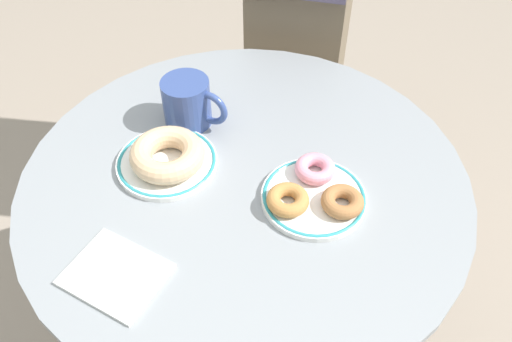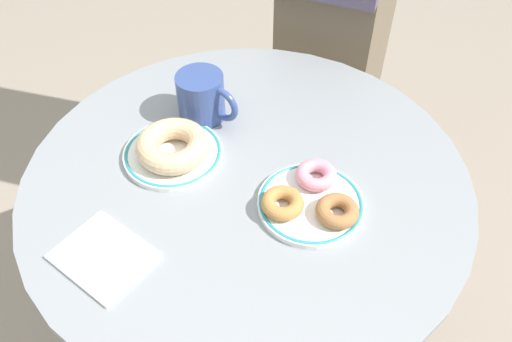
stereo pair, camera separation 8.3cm
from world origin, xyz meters
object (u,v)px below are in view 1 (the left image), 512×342
at_px(cafe_table, 246,252).
at_px(coffee_mug, 189,103).
at_px(plate_left, 167,162).
at_px(donut_old_fashioned, 288,200).
at_px(donut_pink_frosted, 315,169).
at_px(paper_napkin, 116,274).
at_px(donut_cinnamon, 342,202).
at_px(plate_right, 314,197).
at_px(donut_glazed, 167,154).

bearing_deg(cafe_table, coffee_mug, 161.56).
bearing_deg(cafe_table, plate_left, -155.74).
height_order(cafe_table, donut_old_fashioned, donut_old_fashioned).
xyz_separation_m(donut_pink_frosted, paper_napkin, (-0.14, -0.32, -0.02)).
xyz_separation_m(cafe_table, donut_cinnamon, (0.17, 0.02, 0.25)).
bearing_deg(donut_pink_frosted, paper_napkin, -112.92).
height_order(cafe_table, coffee_mug, coffee_mug).
xyz_separation_m(plate_right, donut_cinnamon, (0.05, 0.00, 0.02)).
height_order(cafe_table, donut_pink_frosted, donut_pink_frosted).
xyz_separation_m(donut_glazed, donut_cinnamon, (0.28, 0.08, -0.01)).
relative_size(donut_pink_frosted, coffee_mug, 0.53).
height_order(donut_glazed, paper_napkin, donut_glazed).
relative_size(plate_left, donut_old_fashioned, 2.56).
bearing_deg(donut_glazed, donut_pink_frosted, 28.78).
relative_size(cafe_table, paper_napkin, 5.61).
distance_m(donut_glazed, paper_napkin, 0.22).
height_order(donut_cinnamon, donut_old_fashioned, same).
bearing_deg(coffee_mug, donut_cinnamon, -5.32).
bearing_deg(cafe_table, donut_pink_frosted, 30.92).
distance_m(plate_right, donut_old_fashioned, 0.05).
bearing_deg(coffee_mug, cafe_table, -18.44).
height_order(donut_cinnamon, paper_napkin, donut_cinnamon).
xyz_separation_m(plate_left, donut_glazed, (0.01, -0.00, 0.02)).
height_order(cafe_table, plate_left, plate_left).
bearing_deg(cafe_table, plate_right, 8.57).
distance_m(donut_pink_frosted, donut_old_fashioned, 0.08).
bearing_deg(paper_napkin, cafe_table, 82.05).
relative_size(donut_glazed, donut_old_fashioned, 1.88).
bearing_deg(donut_glazed, cafe_table, 26.86).
bearing_deg(donut_cinnamon, plate_left, -165.03).
bearing_deg(donut_pink_frosted, plate_left, -152.65).
xyz_separation_m(cafe_table, coffee_mug, (-0.16, 0.05, 0.27)).
xyz_separation_m(plate_right, donut_glazed, (-0.24, -0.08, 0.02)).
distance_m(donut_cinnamon, donut_old_fashioned, 0.08).
distance_m(plate_left, plate_right, 0.26).
height_order(plate_left, donut_pink_frosted, donut_pink_frosted).
height_order(plate_left, donut_glazed, donut_glazed).
height_order(donut_pink_frosted, donut_old_fashioned, same).
height_order(plate_right, donut_pink_frosted, donut_pink_frosted).
distance_m(cafe_table, paper_napkin, 0.35).
bearing_deg(donut_pink_frosted, donut_cinnamon, -27.67).
height_order(donut_cinnamon, donut_pink_frosted, same).
bearing_deg(coffee_mug, donut_pink_frosted, 1.30).
bearing_deg(coffee_mug, plate_right, -7.08).
distance_m(donut_glazed, coffee_mug, 0.12).
bearing_deg(donut_old_fashioned, donut_glazed, -170.33).
bearing_deg(plate_right, coffee_mug, 172.92).
distance_m(plate_right, donut_glazed, 0.25).
xyz_separation_m(donut_glazed, donut_old_fashioned, (0.21, 0.04, -0.01)).
bearing_deg(donut_pink_frosted, coffee_mug, -178.70).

